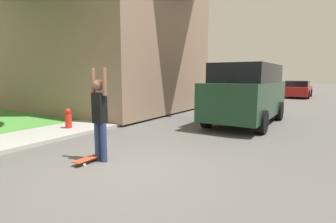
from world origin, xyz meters
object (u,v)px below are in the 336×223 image
Objects in this scene: skateboarder at (100,114)px; fire_hydrant at (68,118)px; suv_parked at (247,92)px; lawn_tree_far at (152,31)px; car_down_street at (298,89)px; skateboard at (91,158)px.

skateboarder reaches higher than fire_hydrant.
lawn_tree_far is at bearing 164.44° from suv_parked.
car_down_street reaches higher than fire_hydrant.
skateboard is (3.77, -7.55, -3.90)m from lawn_tree_far.
car_down_street is 19.99m from skateboarder.
lawn_tree_far is 2.88× the size of skateboarder.
suv_parked is 6.35m from skateboard.
lawn_tree_far is at bearing 116.56° from skateboard.
car_down_street is 6.92× the size of fire_hydrant.
skateboarder is at bearing -94.61° from car_down_street.
skateboarder is (-1.35, -5.92, -0.16)m from suv_parked.
suv_parked is 6.26m from fire_hydrant.
car_down_street is 20.17m from skateboard.
fire_hydrant is (-3.08, 1.56, -0.58)m from skateboarder.
car_down_street is at bearing 75.67° from fire_hydrant.
skateboard is at bearing -94.96° from car_down_street.
suv_parked is 14.02m from car_down_street.
skateboarder is at bearing -102.86° from suv_parked.
skateboard is 1.24× the size of fire_hydrant.
lawn_tree_far reaches higher than fire_hydrant.
skateboarder is 0.93m from skateboard.
skateboarder is (3.91, -7.38, -2.99)m from lawn_tree_far.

